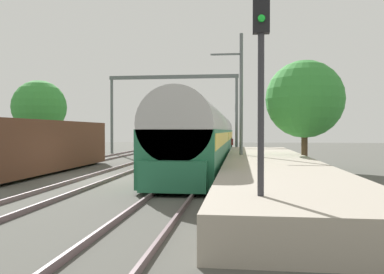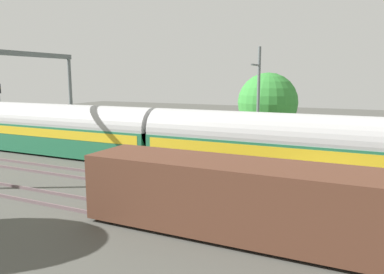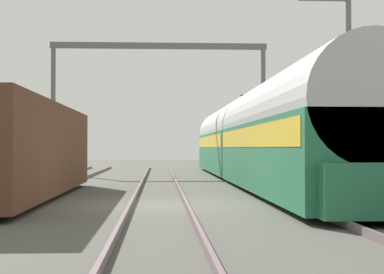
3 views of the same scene
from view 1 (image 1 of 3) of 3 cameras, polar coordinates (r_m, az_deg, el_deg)
The scene contains 14 objects.
ground at distance 19.93m, azimuth -12.75°, elevation -5.78°, with size 120.00×120.00×0.00m, color #4D4D47.
track_far_west at distance 21.75m, azimuth -23.58°, elevation -5.06°, with size 1.52×60.00×0.16m.
track_west at distance 19.92m, azimuth -12.75°, elevation -5.55°, with size 1.52×60.00×0.16m.
track_east at distance 18.92m, azimuth -0.27°, elevation -5.87°, with size 1.52×60.00×0.16m.
platform at distance 20.78m, azimuth 10.97°, elevation -4.25°, with size 4.40×28.00×0.90m.
passenger_train at distance 30.15m, azimuth 2.43°, elevation 0.26°, with size 2.93×32.85×3.82m.
freight_car at distance 23.70m, azimuth -20.73°, elevation -1.19°, with size 2.80×13.00×2.70m.
person_crossing at distance 40.57m, azimuth 5.62°, elevation -0.91°, with size 0.41×0.26×1.73m.
railway_signal_near at distance 8.81m, azimuth 9.83°, elevation 7.83°, with size 0.36×0.30×5.31m.
railway_signal_far at distance 47.93m, azimuth 6.38°, elevation 2.29°, with size 0.36×0.30×5.47m.
catenary_gantry at distance 40.04m, azimuth -2.73°, elevation 5.72°, with size 13.04×0.28×7.86m.
catenary_pole_east_mid at distance 23.62m, azimuth 6.92°, elevation 5.36°, with size 1.90×0.20×8.00m.
tree_west_background at distance 38.98m, azimuth -20.97°, elevation 4.01°, with size 4.85×4.85×6.90m.
tree_east_background at distance 24.13m, azimuth 15.79°, elevation 5.21°, with size 4.50×4.50×6.39m.
Camera 1 is at (6.66, -18.64, 2.31)m, focal length 37.34 mm.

